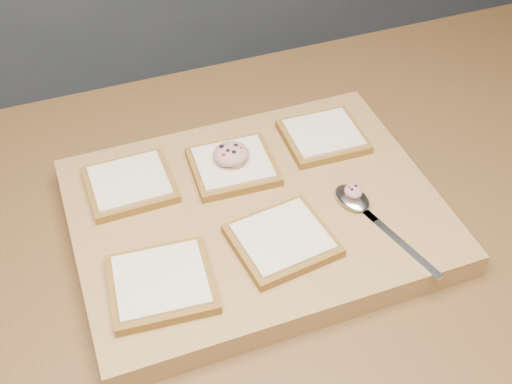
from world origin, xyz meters
The scene contains 11 objects.
island_counter centered at (0.00, 0.00, 0.45)m, with size 2.00×0.80×0.90m.
back_counter centered at (0.00, 1.43, 0.47)m, with size 3.60×0.62×0.94m.
cutting_board centered at (-0.13, -0.02, 0.92)m, with size 0.52×0.40×0.04m, color tan.
bread_far_left centered at (-0.30, 0.08, 0.95)m, with size 0.13×0.12×0.02m.
bread_far_center centered at (-0.14, 0.06, 0.95)m, with size 0.13×0.12×0.02m.
bread_far_right centered at (0.02, 0.08, 0.95)m, with size 0.13×0.12×0.02m.
bread_near_left centered at (-0.30, -0.12, 0.95)m, with size 0.14×0.13×0.02m.
bread_near_center centered at (-0.12, -0.10, 0.95)m, with size 0.14×0.13×0.02m.
tuna_salad_dollop centered at (-0.14, 0.06, 0.97)m, with size 0.05×0.05×0.03m.
spoon centered at (0.01, -0.08, 0.95)m, with size 0.08×0.20×0.01m.
spoon_salad centered at (0.00, -0.06, 0.96)m, with size 0.03×0.03×0.02m.
Camera 1 is at (-0.35, -0.62, 1.61)m, focal length 45.00 mm.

